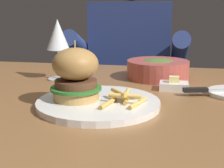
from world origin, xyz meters
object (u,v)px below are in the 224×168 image
butter_dish (174,85)px  wine_glass (58,37)px  diner_person (130,92)px  table_knife (217,90)px  burger_sandwich (76,74)px  main_plate (100,103)px  soup_bowl (158,69)px

butter_dish → wine_glass: bearing=169.5°
wine_glass → butter_dish: wine_glass is taller
diner_person → wine_glass: bearing=-104.7°
butter_dish → table_knife: bearing=-20.2°
burger_sandwich → diner_person: (0.02, 0.80, -0.25)m
table_knife → diner_person: (-0.30, 0.66, -0.19)m
wine_glass → diner_person: bearing=75.3°
table_knife → diner_person: diner_person is taller
burger_sandwich → butter_dish: burger_sandwich is taller
main_plate → burger_sandwich: burger_sandwich is taller
wine_glass → soup_bowl: size_ratio=0.95×
diner_person → main_plate: bearing=-87.4°
main_plate → diner_person: size_ratio=0.23×
main_plate → butter_dish: 0.24m
burger_sandwich → diner_person: diner_person is taller
diner_person → burger_sandwich: bearing=-91.3°
soup_bowl → diner_person: bearing=106.7°
burger_sandwich → butter_dish: (0.21, 0.18, -0.06)m
main_plate → diner_person: bearing=92.6°
wine_glass → soup_bowl: wine_glass is taller
main_plate → table_knife: 0.30m
burger_sandwich → table_knife: (0.31, 0.14, -0.06)m
wine_glass → soup_bowl: (0.29, 0.07, -0.10)m
main_plate → soup_bowl: (0.11, 0.31, 0.02)m
soup_bowl → diner_person: 0.55m
soup_bowl → table_knife: bearing=-48.6°
main_plate → soup_bowl: 0.33m
burger_sandwich → wine_glass: wine_glass is taller
table_knife → butter_dish: butter_dish is taller
soup_bowl → diner_person: size_ratio=0.16×
table_knife → butter_dish: bearing=159.8°
burger_sandwich → diner_person: size_ratio=0.11×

